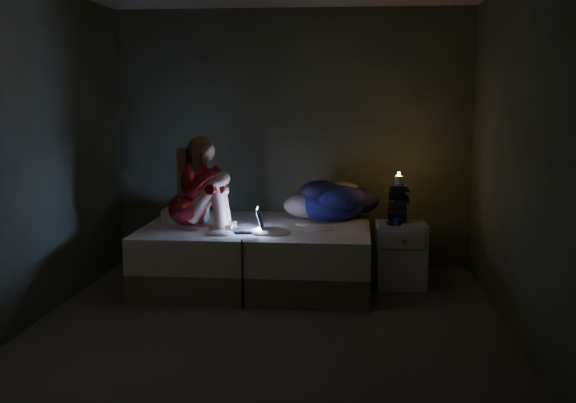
# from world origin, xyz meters

# --- Properties ---
(floor) EXTENTS (3.60, 3.80, 0.02)m
(floor) POSITION_xyz_m (0.00, 0.00, -0.01)
(floor) COLOR #3D3A38
(floor) RESTS_ON ground
(wall_back) EXTENTS (3.60, 0.02, 2.60)m
(wall_back) POSITION_xyz_m (0.00, 1.91, 1.30)
(wall_back) COLOR #2D3026
(wall_back) RESTS_ON ground
(wall_front) EXTENTS (3.60, 0.02, 2.60)m
(wall_front) POSITION_xyz_m (0.00, -1.91, 1.30)
(wall_front) COLOR #2D3026
(wall_front) RESTS_ON ground
(wall_left) EXTENTS (0.02, 3.80, 2.60)m
(wall_left) POSITION_xyz_m (-1.81, 0.00, 1.30)
(wall_left) COLOR #2D3026
(wall_left) RESTS_ON ground
(wall_right) EXTENTS (0.02, 3.80, 2.60)m
(wall_right) POSITION_xyz_m (1.81, 0.00, 1.30)
(wall_right) COLOR #2D3026
(wall_right) RESTS_ON ground
(bed) EXTENTS (2.05, 1.53, 0.56)m
(bed) POSITION_xyz_m (-0.24, 1.10, 0.28)
(bed) COLOR #B7B1A5
(bed) RESTS_ON ground
(pillow) EXTENTS (0.40, 0.29, 0.12)m
(pillow) POSITION_xyz_m (-0.95, 1.26, 0.62)
(pillow) COLOR silver
(pillow) RESTS_ON bed
(woman) EXTENTS (0.52, 0.35, 0.83)m
(woman) POSITION_xyz_m (-0.84, 0.86, 0.98)
(woman) COLOR #6D0500
(woman) RESTS_ON bed
(laptop) EXTENTS (0.34, 0.26, 0.23)m
(laptop) POSITION_xyz_m (-0.30, 0.75, 0.68)
(laptop) COLOR black
(laptop) RESTS_ON bed
(clothes_pile) EXTENTS (0.79, 0.70, 0.40)m
(clothes_pile) POSITION_xyz_m (0.41, 1.48, 0.76)
(clothes_pile) COLOR navy
(clothes_pile) RESTS_ON bed
(nightstand) EXTENTS (0.46, 0.41, 0.59)m
(nightstand) POSITION_xyz_m (1.07, 1.16, 0.30)
(nightstand) COLOR silver
(nightstand) RESTS_ON ground
(book_stack) EXTENTS (0.19, 0.25, 0.35)m
(book_stack) POSITION_xyz_m (1.04, 1.25, 0.77)
(book_stack) COLOR black
(book_stack) RESTS_ON nightstand
(candle) EXTENTS (0.07, 0.07, 0.08)m
(candle) POSITION_xyz_m (1.04, 1.25, 0.98)
(candle) COLOR beige
(candle) RESTS_ON book_stack
(phone) EXTENTS (0.09, 0.15, 0.01)m
(phone) POSITION_xyz_m (0.97, 1.08, 0.60)
(phone) COLOR black
(phone) RESTS_ON nightstand
(blue_orb) EXTENTS (0.08, 0.08, 0.08)m
(blue_orb) POSITION_xyz_m (1.03, 1.01, 0.63)
(blue_orb) COLOR navy
(blue_orb) RESTS_ON nightstand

